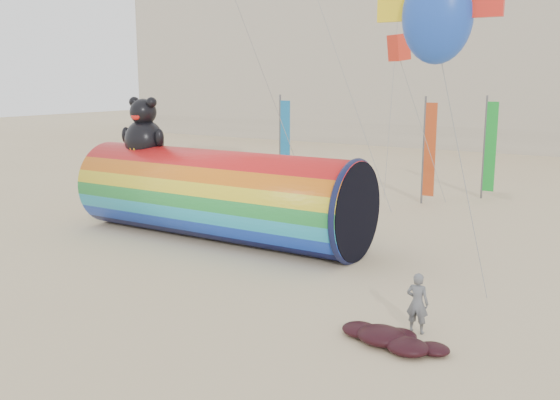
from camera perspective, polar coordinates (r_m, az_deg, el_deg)
The scene contains 6 objects.
ground at distance 18.58m, azimuth -3.81°, elevation -7.88°, with size 160.00×160.00×0.00m, color #CCB58C.
hotel_building at distance 64.31m, azimuth 12.19°, elevation 14.63°, with size 60.40×15.40×20.60m.
windsock_assembly at distance 23.65m, azimuth -5.75°, elevation 0.68°, with size 11.69×3.56×5.39m.
kite_handler at distance 15.45m, azimuth 12.45°, elevation -9.18°, with size 0.54×0.36×1.49m, color #5C5F63.
fabric_bundle at distance 14.84m, azimuth 10.05°, elevation -12.34°, with size 2.62×1.35×0.41m.
festival_banners at distance 32.01m, azimuth 10.75°, elevation 4.79°, with size 10.15×4.33×5.20m.
Camera 1 is at (10.39, -14.18, 6.02)m, focal length 40.00 mm.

